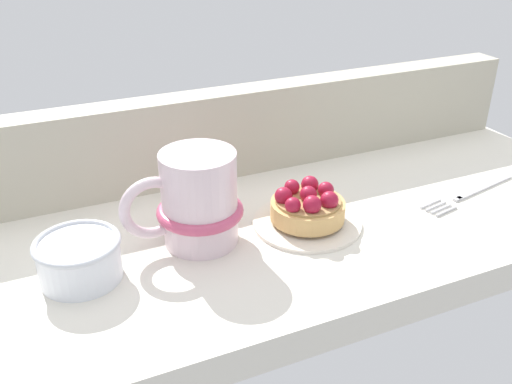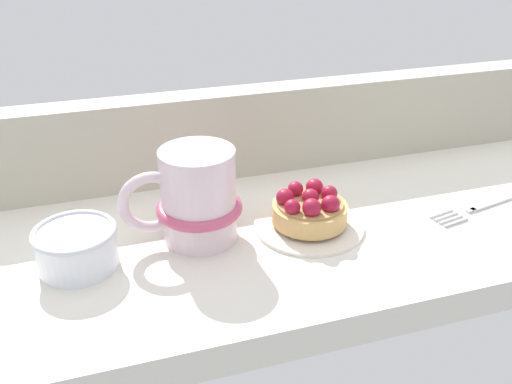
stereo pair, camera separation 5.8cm
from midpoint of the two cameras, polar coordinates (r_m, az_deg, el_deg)
name	(u,v)px [view 1 (the left image)]	position (r cm, az deg, el deg)	size (l,w,h in cm)	color
ground_plane	(279,236)	(62.68, -0.24, -4.53)	(84.38, 32.66, 3.50)	silver
window_rail_back	(231,132)	(71.32, -4.92, 6.03)	(82.69, 4.11, 10.88)	#B2AD99
dessert_plate	(307,221)	(61.24, 2.53, -3.05)	(11.88, 11.88, 0.82)	silver
raspberry_tart	(308,205)	(60.23, 2.56, -1.43)	(8.04, 8.04, 3.89)	tan
coffee_mug	(197,202)	(56.56, -8.88, -1.07)	(12.53, 8.86, 9.90)	silver
dessert_fork	(470,193)	(70.96, 18.79, -0.12)	(15.76, 4.68, 0.60)	#B7B7BC
sugar_bowl	(79,258)	(55.43, -20.40, -6.39)	(8.01, 8.01, 4.17)	silver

